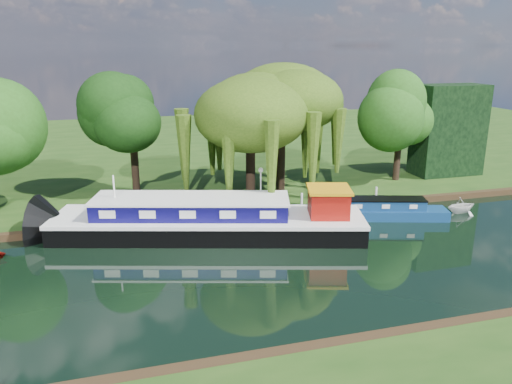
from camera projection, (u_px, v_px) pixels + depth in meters
name	position (u px, v px, depth m)	size (l,w,h in m)	color
ground	(304.00, 263.00, 27.91)	(120.00, 120.00, 0.00)	black
far_bank	(202.00, 146.00, 59.25)	(120.00, 52.00, 0.45)	#17370F
dutch_barge	(211.00, 220.00, 31.69)	(20.07, 9.62, 4.14)	black
narrowboat	(370.00, 210.00, 35.03)	(10.84, 4.81, 1.57)	navy
white_cruiser	(460.00, 212.00, 36.37)	(2.06, 2.39, 1.26)	silver
willow_left	(250.00, 114.00, 36.20)	(7.40, 7.40, 8.87)	black
willow_right	(281.00, 108.00, 38.32)	(7.46, 7.46, 9.09)	black
tree_far_mid	(132.00, 118.00, 38.40)	(5.24, 5.24, 8.58)	black
tree_far_right	(401.00, 116.00, 42.02)	(4.93, 4.93, 8.06)	black
conifer_hedge	(449.00, 130.00, 44.51)	(6.00, 3.00, 8.00)	black
lamppost	(261.00, 175.00, 37.05)	(0.36, 0.36, 2.56)	silver
mooring_posts	(255.00, 204.00, 35.27)	(19.16, 0.16, 1.00)	silver
reeds_near	(507.00, 302.00, 22.54)	(33.70, 1.50, 1.10)	#224B14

